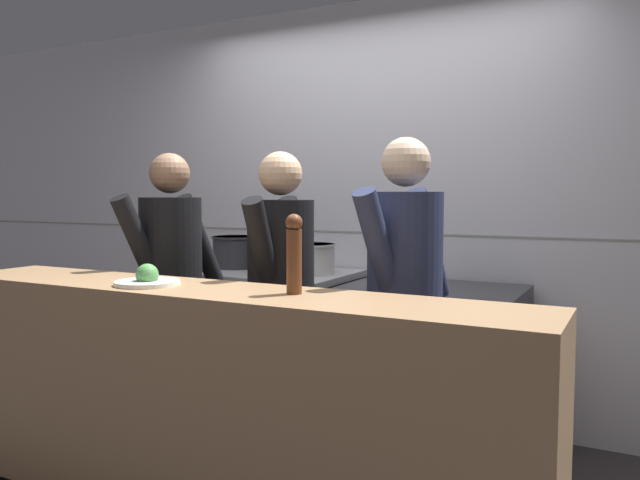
{
  "coord_description": "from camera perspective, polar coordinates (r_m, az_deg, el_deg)",
  "views": [
    {
      "loc": [
        1.52,
        -2.25,
        1.39
      ],
      "look_at": [
        -0.0,
        0.67,
        1.15
      ],
      "focal_mm": 35.0,
      "sensor_mm": 36.0,
      "label": 1
    }
  ],
  "objects": [
    {
      "name": "wall_back_tiled",
      "position": [
        3.98,
        5.04,
        2.86
      ],
      "size": [
        8.0,
        0.06,
        2.6
      ],
      "color": "silver",
      "rests_on": "ground_plane"
    },
    {
      "name": "oven_range",
      "position": [
        3.97,
        -4.39,
        -9.41
      ],
      "size": [
        1.0,
        0.71,
        0.92
      ],
      "color": "#232326",
      "rests_on": "ground_plane"
    },
    {
      "name": "prep_counter",
      "position": [
        3.56,
        10.2,
        -11.38
      ],
      "size": [
        0.95,
        0.65,
        0.89
      ],
      "color": "#38383D",
      "rests_on": "ground_plane"
    },
    {
      "name": "pass_counter",
      "position": [
        2.68,
        -9.69,
        -15.29
      ],
      "size": [
        2.69,
        0.45,
        1.01
      ],
      "color": "#93704C",
      "rests_on": "ground_plane"
    },
    {
      "name": "stock_pot",
      "position": [
        4.09,
        -7.71,
        -1.01
      ],
      "size": [
        0.31,
        0.31,
        0.2
      ],
      "color": "#2D2D33",
      "rests_on": "oven_range"
    },
    {
      "name": "sauce_pot",
      "position": [
        3.86,
        -4.03,
        -1.56
      ],
      "size": [
        0.25,
        0.25,
        0.17
      ],
      "color": "#2D2D33",
      "rests_on": "oven_range"
    },
    {
      "name": "braising_pot",
      "position": [
        3.73,
        -0.73,
        -1.65
      ],
      "size": [
        0.29,
        0.29,
        0.18
      ],
      "color": "beige",
      "rests_on": "oven_range"
    },
    {
      "name": "mixing_bowl_steel",
      "position": [
        3.6,
        7.34,
        -3.22
      ],
      "size": [
        0.3,
        0.3,
        0.08
      ],
      "color": "#B7BABF",
      "rests_on": "prep_counter"
    },
    {
      "name": "chefs_knife",
      "position": [
        3.43,
        7.12,
        -4.17
      ],
      "size": [
        0.32,
        0.18,
        0.02
      ],
      "color": "#B7BABF",
      "rests_on": "prep_counter"
    },
    {
      "name": "plated_dish_main",
      "position": [
        2.71,
        -15.52,
        -3.52
      ],
      "size": [
        0.27,
        0.27,
        0.09
      ],
      "color": "white",
      "rests_on": "pass_counter"
    },
    {
      "name": "pepper_mill",
      "position": [
        2.37,
        -2.39,
        -1.13
      ],
      "size": [
        0.06,
        0.06,
        0.31
      ],
      "color": "brown",
      "rests_on": "pass_counter"
    },
    {
      "name": "chef_head_cook",
      "position": [
        3.44,
        -13.41,
        -4.22
      ],
      "size": [
        0.39,
        0.7,
        1.61
      ],
      "rotation": [
        0.0,
        0.0,
        -0.21
      ],
      "color": "black",
      "rests_on": "ground_plane"
    },
    {
      "name": "chef_sous",
      "position": [
        3.06,
        -3.6,
        -5.27
      ],
      "size": [
        0.36,
        0.7,
        1.6
      ],
      "rotation": [
        0.0,
        0.0,
        0.12
      ],
      "color": "black",
      "rests_on": "ground_plane"
    },
    {
      "name": "chef_line",
      "position": [
        2.81,
        7.73,
        -5.66
      ],
      "size": [
        0.4,
        0.72,
        1.64
      ],
      "rotation": [
        0.0,
        0.0,
        -0.22
      ],
      "color": "black",
      "rests_on": "ground_plane"
    }
  ]
}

